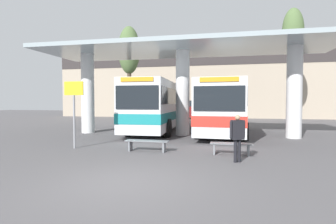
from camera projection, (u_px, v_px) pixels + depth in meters
name	position (u px, v px, depth m)	size (l,w,h in m)	color
ground_plane	(125.00, 183.00, 6.65)	(100.00, 100.00, 0.00)	#565456
townhouse_backdrop	(204.00, 78.00, 33.43)	(40.00, 0.58, 8.78)	tan
station_canopy	(183.00, 63.00, 16.02)	(17.76, 5.58, 5.44)	silver
transit_bus_left_bay	(160.00, 105.00, 18.61)	(2.92, 11.17, 3.33)	silver
transit_bus_center_bay	(224.00, 106.00, 17.06)	(3.18, 10.23, 3.25)	silver
waiting_bench_near_pillar	(231.00, 146.00, 10.17)	(1.61, 0.44, 0.46)	slate
waiting_bench_mid_platform	(147.00, 143.00, 10.86)	(1.82, 0.44, 0.46)	slate
info_sign_platform	(74.00, 101.00, 11.52)	(0.90, 0.09, 2.95)	gray
pedestrian_waiting	(237.00, 133.00, 8.88)	(0.56, 0.42, 1.62)	black
poplar_tree_behind_left	(129.00, 52.00, 27.31)	(2.25, 2.25, 9.93)	#473A2B
poplar_tree_behind_right	(293.00, 33.00, 24.01)	(1.87, 1.87, 10.65)	#473A2B
parked_car_street	(195.00, 110.00, 31.15)	(4.25, 2.05, 2.20)	maroon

